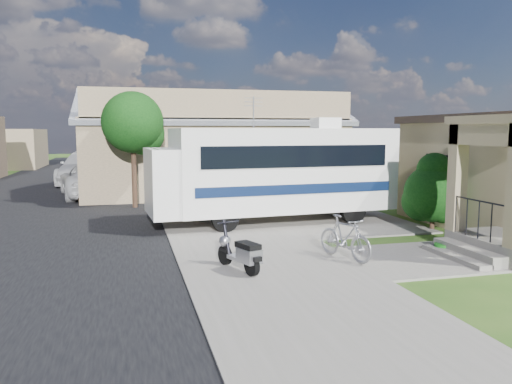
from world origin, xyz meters
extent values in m
plane|color=#214813|center=(0.00, 0.00, 0.00)|extent=(120.00, 120.00, 0.00)
cube|color=black|center=(-7.50, 10.00, 0.01)|extent=(9.00, 80.00, 0.02)
cube|color=slate|center=(-1.00, 10.00, 0.03)|extent=(4.00, 80.00, 0.06)
cube|color=slate|center=(1.50, 4.50, 0.03)|extent=(7.00, 6.00, 0.05)
cube|color=slate|center=(3.00, -1.00, 0.03)|extent=(4.00, 3.00, 0.05)
cube|color=black|center=(5.48, 2.70, 1.70)|extent=(0.04, 1.10, 1.20)
cube|color=slate|center=(4.70, -1.30, 0.25)|extent=(1.60, 2.40, 0.50)
cube|color=slate|center=(3.70, -1.30, 0.16)|extent=(0.40, 2.16, 0.32)
cube|color=slate|center=(3.35, -1.30, 0.08)|extent=(0.35, 2.16, 0.16)
cube|color=#897D57|center=(4.08, -0.28, 1.85)|extent=(0.35, 0.35, 2.70)
cube|color=#897D57|center=(4.08, -1.30, 2.95)|extent=(0.35, 2.40, 0.50)
cylinder|color=black|center=(3.95, -1.30, 1.40)|extent=(0.04, 1.70, 0.04)
cube|color=#706246|center=(0.00, 14.00, 1.80)|extent=(12.00, 8.00, 3.60)
cube|color=slate|center=(0.00, 12.00, 4.15)|extent=(12.50, 4.40, 1.78)
cube|color=slate|center=(0.00, 16.00, 4.15)|extent=(12.50, 4.40, 1.78)
cube|color=slate|center=(0.00, 14.00, 4.85)|extent=(12.50, 0.50, 0.22)
cube|color=#706246|center=(0.00, 10.10, 4.15)|extent=(11.76, 0.20, 1.30)
cylinder|color=black|center=(-3.80, 9.00, 1.57)|extent=(0.20, 0.20, 3.15)
sphere|color=black|center=(-3.80, 9.00, 3.38)|extent=(2.40, 2.40, 2.40)
sphere|color=black|center=(-3.40, 9.20, 2.93)|extent=(1.68, 1.68, 1.68)
cylinder|color=black|center=(-3.80, 19.00, 1.65)|extent=(0.20, 0.20, 3.29)
sphere|color=black|center=(-3.80, 19.00, 3.53)|extent=(2.40, 2.40, 2.40)
sphere|color=black|center=(-3.40, 19.20, 3.06)|extent=(1.68, 1.68, 1.68)
cylinder|color=black|center=(-3.80, 28.00, 1.50)|extent=(0.20, 0.20, 3.01)
sphere|color=black|center=(-3.80, 28.00, 3.22)|extent=(2.40, 2.40, 2.40)
sphere|color=black|center=(-3.40, 28.20, 2.79)|extent=(1.68, 1.68, 1.68)
cube|color=silver|center=(0.93, 4.47, 1.79)|extent=(7.32, 3.05, 2.66)
cube|color=silver|center=(-3.05, 4.19, 1.48)|extent=(0.99, 2.48, 2.04)
cube|color=black|center=(-3.23, 4.18, 2.04)|extent=(0.21, 2.17, 0.92)
cube|color=black|center=(1.02, 3.18, 2.27)|extent=(6.07, 0.46, 0.66)
cube|color=black|center=(0.84, 5.76, 2.27)|extent=(6.07, 0.46, 0.66)
cube|color=#0B1837|center=(1.02, 3.19, 1.26)|extent=(6.43, 0.47, 0.31)
cube|color=#0B1837|center=(0.84, 5.76, 1.26)|extent=(6.43, 0.47, 0.31)
cube|color=silver|center=(2.46, 4.58, 3.30)|extent=(0.87, 0.77, 0.36)
cylinder|color=#93949A|center=(-0.09, 4.40, 3.63)|extent=(0.04, 0.04, 1.02)
cylinder|color=black|center=(-1.28, 3.19, 0.46)|extent=(0.84, 0.34, 0.82)
cylinder|color=black|center=(-1.44, 5.43, 0.46)|extent=(0.84, 0.34, 0.82)
cylinder|color=black|center=(3.00, 3.49, 0.46)|extent=(0.84, 0.34, 0.82)
cylinder|color=black|center=(2.85, 5.73, 0.46)|extent=(0.84, 0.34, 0.82)
cylinder|color=black|center=(4.98, 2.05, 0.35)|extent=(0.14, 0.14, 0.71)
sphere|color=black|center=(4.98, 2.05, 1.15)|extent=(1.77, 1.77, 1.77)
sphere|color=black|center=(5.34, 2.31, 1.50)|extent=(1.42, 1.42, 1.42)
sphere|color=black|center=(4.72, 2.23, 0.88)|extent=(1.24, 1.24, 1.24)
sphere|color=black|center=(5.16, 1.78, 0.80)|extent=(1.06, 1.06, 1.06)
sphere|color=black|center=(4.98, 2.05, 1.86)|extent=(1.06, 1.06, 1.06)
cylinder|color=black|center=(-1.62, -1.50, 0.28)|extent=(0.26, 0.45, 0.43)
cylinder|color=black|center=(-1.99, -0.48, 0.28)|extent=(0.26, 0.45, 0.43)
cube|color=#93949A|center=(-1.79, -1.03, 0.34)|extent=(0.46, 0.61, 0.08)
cube|color=#93949A|center=(-1.65, -1.40, 0.47)|extent=(0.50, 0.62, 0.30)
cube|color=black|center=(-1.67, -1.36, 0.67)|extent=(0.48, 0.66, 0.12)
cube|color=black|center=(-1.57, -1.64, 0.45)|extent=(0.23, 0.25, 0.10)
cylinder|color=black|center=(-1.96, -0.54, 0.67)|extent=(0.19, 0.34, 0.82)
sphere|color=#93949A|center=(-1.99, -0.48, 0.60)|extent=(0.28, 0.28, 0.28)
sphere|color=black|center=(-2.01, -0.41, 0.60)|extent=(0.12, 0.12, 0.12)
cylinder|color=black|center=(-1.94, -0.62, 1.04)|extent=(0.52, 0.22, 0.04)
cube|color=black|center=(-1.99, -0.48, 0.39)|extent=(0.22, 0.31, 0.06)
imported|color=#93949A|center=(0.81, -0.71, 0.51)|extent=(1.00, 1.76, 1.02)
imported|color=silver|center=(-5.71, 13.09, 0.75)|extent=(3.37, 5.77, 1.51)
imported|color=silver|center=(-6.40, 19.41, 0.92)|extent=(3.12, 6.55, 1.84)
cylinder|color=#146415|center=(3.56, -0.54, 0.10)|extent=(0.43, 0.43, 0.19)
camera|label=1|loc=(-4.04, -11.21, 3.03)|focal=35.00mm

